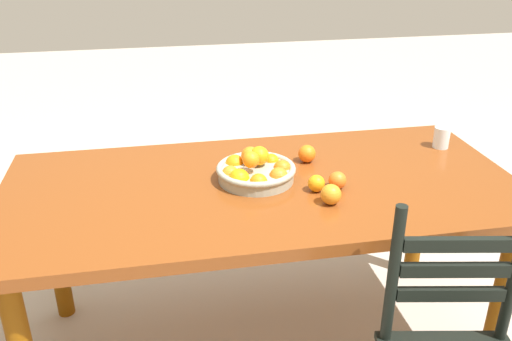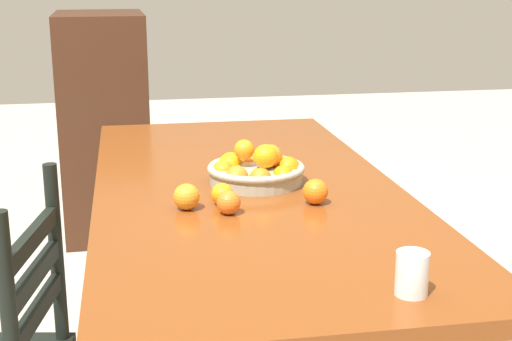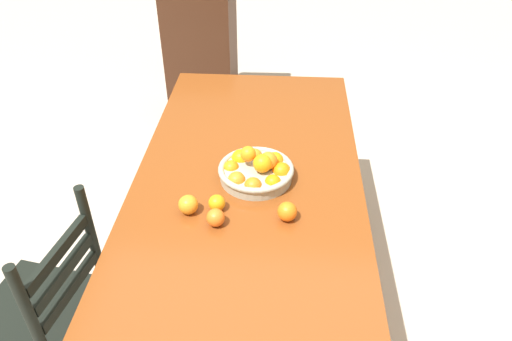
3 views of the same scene
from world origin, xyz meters
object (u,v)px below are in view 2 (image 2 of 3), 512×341
(fruit_bowl, at_px, (257,170))
(orange_loose_1, at_px, (187,197))
(drinking_glass, at_px, (412,274))
(orange_loose_3, at_px, (229,202))
(dining_table, at_px, (247,212))
(cabinet, at_px, (105,125))
(orange_loose_0, at_px, (222,194))
(orange_loose_2, at_px, (315,192))

(fruit_bowl, distance_m, orange_loose_1, 0.33)
(drinking_glass, bearing_deg, orange_loose_3, 27.38)
(fruit_bowl, bearing_deg, orange_loose_3, 155.84)
(dining_table, xyz_separation_m, drinking_glass, (-0.84, -0.20, 0.13))
(fruit_bowl, relative_size, drinking_glass, 3.30)
(cabinet, bearing_deg, orange_loose_3, -171.06)
(orange_loose_0, distance_m, drinking_glass, 0.72)
(orange_loose_3, bearing_deg, dining_table, -19.29)
(orange_loose_2, bearing_deg, dining_table, 36.35)
(fruit_bowl, bearing_deg, cabinet, 15.74)
(fruit_bowl, distance_m, orange_loose_0, 0.24)
(fruit_bowl, xyz_separation_m, drinking_glass, (-0.86, -0.17, 0.01))
(fruit_bowl, height_order, orange_loose_3, fruit_bowl)
(fruit_bowl, xyz_separation_m, orange_loose_2, (-0.24, -0.13, -0.00))
(orange_loose_0, distance_m, orange_loose_3, 0.08)
(cabinet, xyz_separation_m, orange_loose_0, (-2.02, -0.38, 0.20))
(cabinet, xyz_separation_m, fruit_bowl, (-1.82, -0.51, 0.21))
(orange_loose_1, bearing_deg, fruit_bowl, -46.52)
(orange_loose_2, bearing_deg, fruit_bowl, 27.89)
(cabinet, height_order, orange_loose_1, cabinet)
(fruit_bowl, xyz_separation_m, orange_loose_1, (-0.22, 0.24, -0.00))
(cabinet, distance_m, orange_loose_3, 2.15)
(dining_table, xyz_separation_m, orange_loose_1, (-0.21, 0.20, 0.12))
(orange_loose_0, height_order, orange_loose_1, orange_loose_1)
(orange_loose_0, bearing_deg, drinking_glass, -155.19)
(orange_loose_1, height_order, orange_loose_3, orange_loose_1)
(dining_table, bearing_deg, cabinet, 14.56)
(cabinet, bearing_deg, orange_loose_0, -170.82)
(dining_table, distance_m, orange_loose_0, 0.24)
(orange_loose_0, distance_m, orange_loose_1, 0.11)
(orange_loose_3, height_order, drinking_glass, drinking_glass)
(fruit_bowl, relative_size, orange_loose_1, 4.15)
(orange_loose_0, height_order, drinking_glass, drinking_glass)
(dining_table, bearing_deg, drinking_glass, -166.36)
(dining_table, distance_m, fruit_bowl, 0.13)
(orange_loose_1, bearing_deg, dining_table, -44.56)
(cabinet, distance_m, orange_loose_1, 2.07)
(fruit_bowl, relative_size, orange_loose_3, 4.58)
(cabinet, distance_m, fruit_bowl, 1.90)
(cabinet, bearing_deg, orange_loose_1, -173.74)
(dining_table, xyz_separation_m, fruit_bowl, (0.02, -0.04, 0.13))
(orange_loose_1, bearing_deg, drinking_glass, -147.35)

